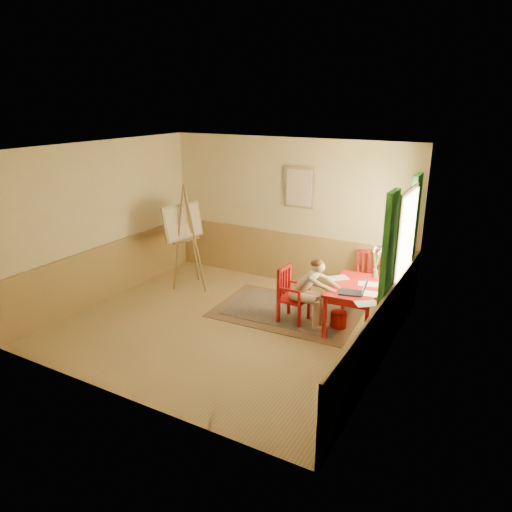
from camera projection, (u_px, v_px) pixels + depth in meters
The scene contains 14 objects.
room at pixel (224, 242), 7.17m from camera, with size 5.04×4.54×2.84m.
wainscot at pixel (250, 280), 8.11m from camera, with size 5.00×4.50×1.00m.
window at pixel (402, 249), 6.98m from camera, with size 0.12×2.01×2.20m.
wall_portrait at pixel (299, 188), 8.72m from camera, with size 0.60×0.05×0.76m.
rug at pixel (287, 311), 8.07m from camera, with size 2.47×1.71×0.02m.
table at pixel (355, 291), 7.34m from camera, with size 0.81×1.25×0.72m.
chair_left at pixel (291, 295), 7.61m from camera, with size 0.44×0.42×0.92m.
chair_back at pixel (368, 277), 8.33m from camera, with size 0.53×0.54×0.94m.
figure at pixel (309, 289), 7.40m from camera, with size 0.85×0.37×1.14m.
laptop at pixel (355, 290), 6.98m from camera, with size 0.46×0.34×0.25m.
papers at pixel (359, 289), 7.14m from camera, with size 1.06×1.14×0.00m.
vase at pixel (376, 263), 7.56m from camera, with size 0.18×0.26×0.51m.
wastebasket at pixel (339, 320), 7.48m from camera, with size 0.25×0.25×0.27m, color #A80F0A.
easel at pixel (184, 226), 8.88m from camera, with size 0.74×0.89×2.00m.
Camera 1 is at (3.76, -5.77, 3.46)m, focal length 33.14 mm.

